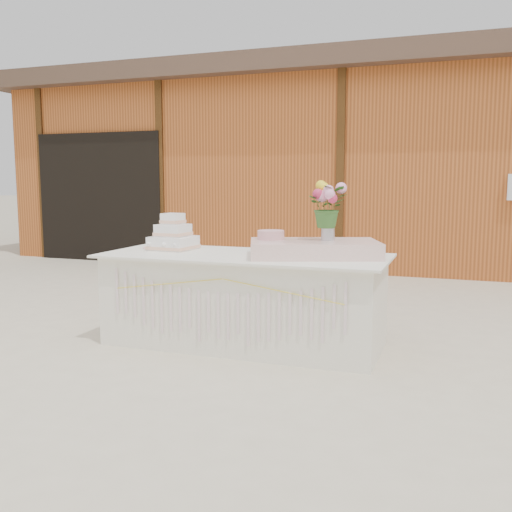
# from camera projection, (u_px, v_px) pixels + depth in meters

# --- Properties ---
(ground) EXTENTS (80.00, 80.00, 0.00)m
(ground) POSITION_uv_depth(u_px,v_px,m) (244.00, 344.00, 4.87)
(ground) COLOR beige
(ground) RESTS_ON ground
(barn) EXTENTS (12.60, 4.60, 3.30)m
(barn) POSITION_uv_depth(u_px,v_px,m) (362.00, 165.00, 10.25)
(barn) COLOR #B05924
(barn) RESTS_ON ground
(cake_table) EXTENTS (2.40, 1.00, 0.77)m
(cake_table) POSITION_uv_depth(u_px,v_px,m) (244.00, 299.00, 4.82)
(cake_table) COLOR white
(cake_table) RESTS_ON ground
(wedding_cake) EXTENTS (0.39, 0.39, 0.33)m
(wedding_cake) POSITION_uv_depth(u_px,v_px,m) (173.00, 237.00, 5.10)
(wedding_cake) COLOR white
(wedding_cake) RESTS_ON cake_table
(pink_cake_stand) EXTENTS (0.28, 0.28, 0.20)m
(pink_cake_stand) POSITION_uv_depth(u_px,v_px,m) (271.00, 241.00, 4.74)
(pink_cake_stand) COLOR white
(pink_cake_stand) RESTS_ON cake_table
(satin_runner) EXTENTS (1.17, 0.91, 0.13)m
(satin_runner) POSITION_uv_depth(u_px,v_px,m) (314.00, 249.00, 4.63)
(satin_runner) COLOR #FFD3CD
(satin_runner) RESTS_ON cake_table
(flower_vase) EXTENTS (0.11, 0.11, 0.15)m
(flower_vase) POSITION_uv_depth(u_px,v_px,m) (328.00, 231.00, 4.65)
(flower_vase) COLOR #BDBDC2
(flower_vase) RESTS_ON satin_runner
(bouquet) EXTENTS (0.35, 0.32, 0.35)m
(bouquet) POSITION_uv_depth(u_px,v_px,m) (328.00, 201.00, 4.62)
(bouquet) COLOR #326127
(bouquet) RESTS_ON flower_vase
(loose_flowers) EXTENTS (0.25, 0.39, 0.02)m
(loose_flowers) POSITION_uv_depth(u_px,v_px,m) (147.00, 248.00, 5.18)
(loose_flowers) COLOR pink
(loose_flowers) RESTS_ON cake_table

